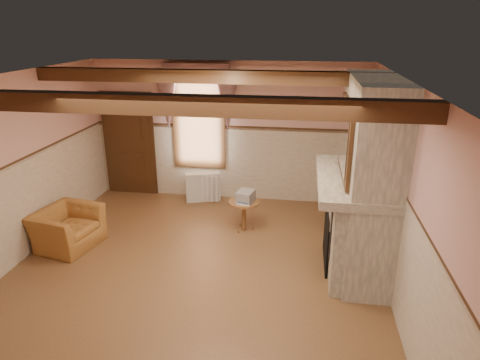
# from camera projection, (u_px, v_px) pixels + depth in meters

# --- Properties ---
(floor) EXTENTS (5.50, 6.00, 0.01)m
(floor) POSITION_uv_depth(u_px,v_px,m) (194.00, 273.00, 6.30)
(floor) COLOR brown
(floor) RESTS_ON ground
(ceiling) EXTENTS (5.50, 6.00, 0.01)m
(ceiling) POSITION_uv_depth(u_px,v_px,m) (186.00, 79.00, 5.34)
(ceiling) COLOR silver
(ceiling) RESTS_ON wall_back
(wall_back) EXTENTS (5.50, 0.02, 2.80)m
(wall_back) POSITION_uv_depth(u_px,v_px,m) (228.00, 132.00, 8.61)
(wall_back) COLOR #D09990
(wall_back) RESTS_ON floor
(wall_front) EXTENTS (5.50, 0.02, 2.80)m
(wall_front) POSITION_uv_depth(u_px,v_px,m) (83.00, 331.00, 3.04)
(wall_front) COLOR #D09990
(wall_front) RESTS_ON floor
(wall_left) EXTENTS (0.02, 6.00, 2.80)m
(wall_left) POSITION_uv_depth(u_px,v_px,m) (7.00, 174.00, 6.20)
(wall_left) COLOR #D09990
(wall_left) RESTS_ON floor
(wall_right) EXTENTS (0.02, 6.00, 2.80)m
(wall_right) POSITION_uv_depth(u_px,v_px,m) (400.00, 195.00, 5.44)
(wall_right) COLOR #D09990
(wall_right) RESTS_ON floor
(wainscot) EXTENTS (5.50, 6.00, 1.50)m
(wainscot) POSITION_uv_depth(u_px,v_px,m) (192.00, 227.00, 6.05)
(wainscot) COLOR beige
(wainscot) RESTS_ON floor
(chair_rail) EXTENTS (5.50, 6.00, 0.08)m
(chair_rail) POSITION_uv_depth(u_px,v_px,m) (190.00, 177.00, 5.79)
(chair_rail) COLOR black
(chair_rail) RESTS_ON wainscot
(firebox) EXTENTS (0.20, 0.95, 0.90)m
(firebox) POSITION_uv_depth(u_px,v_px,m) (332.00, 236.00, 6.43)
(firebox) COLOR black
(firebox) RESTS_ON floor
(armchair) EXTENTS (1.04, 1.13, 0.64)m
(armchair) POSITION_uv_depth(u_px,v_px,m) (67.00, 228.00, 6.97)
(armchair) COLOR #9E662D
(armchair) RESTS_ON floor
(side_table) EXTENTS (0.69, 0.69, 0.55)m
(side_table) POSITION_uv_depth(u_px,v_px,m) (244.00, 215.00, 7.53)
(side_table) COLOR brown
(side_table) RESTS_ON floor
(book_stack) EXTENTS (0.33, 0.37, 0.20)m
(book_stack) POSITION_uv_depth(u_px,v_px,m) (246.00, 197.00, 7.37)
(book_stack) COLOR #B7AD8C
(book_stack) RESTS_ON side_table
(radiator) EXTENTS (0.72, 0.38, 0.60)m
(radiator) POSITION_uv_depth(u_px,v_px,m) (203.00, 187.00, 8.78)
(radiator) COLOR silver
(radiator) RESTS_ON floor
(bowl) EXTENTS (0.33, 0.33, 0.08)m
(bowl) POSITION_uv_depth(u_px,v_px,m) (354.00, 170.00, 6.20)
(bowl) COLOR brown
(bowl) RESTS_ON mantel
(mantel_clock) EXTENTS (0.14, 0.24, 0.20)m
(mantel_clock) POSITION_uv_depth(u_px,v_px,m) (351.00, 155.00, 6.69)
(mantel_clock) COLOR black
(mantel_clock) RESTS_ON mantel
(oil_lamp) EXTENTS (0.11, 0.11, 0.28)m
(oil_lamp) POSITION_uv_depth(u_px,v_px,m) (354.00, 161.00, 6.28)
(oil_lamp) COLOR gold
(oil_lamp) RESTS_ON mantel
(candle_red) EXTENTS (0.06, 0.06, 0.16)m
(candle_red) POSITION_uv_depth(u_px,v_px,m) (360.00, 185.00, 5.49)
(candle_red) COLOR maroon
(candle_red) RESTS_ON mantel
(jar_yellow) EXTENTS (0.06, 0.06, 0.12)m
(jar_yellow) POSITION_uv_depth(u_px,v_px,m) (360.00, 187.00, 5.48)
(jar_yellow) COLOR gold
(jar_yellow) RESTS_ON mantel
(fireplace) EXTENTS (0.85, 2.00, 2.80)m
(fireplace) POSITION_uv_depth(u_px,v_px,m) (368.00, 178.00, 6.04)
(fireplace) COLOR gray
(fireplace) RESTS_ON floor
(mantel) EXTENTS (1.05, 2.05, 0.12)m
(mantel) POSITION_uv_depth(u_px,v_px,m) (355.00, 180.00, 6.08)
(mantel) COLOR gray
(mantel) RESTS_ON fireplace
(overmantel_mirror) EXTENTS (0.06, 1.44, 1.04)m
(overmantel_mirror) POSITION_uv_depth(u_px,v_px,m) (345.00, 138.00, 5.90)
(overmantel_mirror) COLOR silver
(overmantel_mirror) RESTS_ON fireplace
(door) EXTENTS (1.10, 0.10, 2.10)m
(door) POSITION_uv_depth(u_px,v_px,m) (130.00, 145.00, 8.96)
(door) COLOR black
(door) RESTS_ON floor
(window) EXTENTS (1.06, 0.08, 2.02)m
(window) POSITION_uv_depth(u_px,v_px,m) (199.00, 119.00, 8.58)
(window) COLOR white
(window) RESTS_ON wall_back
(window_drapes) EXTENTS (1.30, 0.14, 1.40)m
(window_drapes) POSITION_uv_depth(u_px,v_px,m) (197.00, 90.00, 8.29)
(window_drapes) COLOR gray
(window_drapes) RESTS_ON wall_back
(ceiling_beam_front) EXTENTS (5.50, 0.18, 0.20)m
(ceiling_beam_front) POSITION_uv_depth(u_px,v_px,m) (155.00, 104.00, 4.26)
(ceiling_beam_front) COLOR black
(ceiling_beam_front) RESTS_ON ceiling
(ceiling_beam_back) EXTENTS (5.50, 0.18, 0.20)m
(ceiling_beam_back) POSITION_uv_depth(u_px,v_px,m) (207.00, 76.00, 6.49)
(ceiling_beam_back) COLOR black
(ceiling_beam_back) RESTS_ON ceiling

